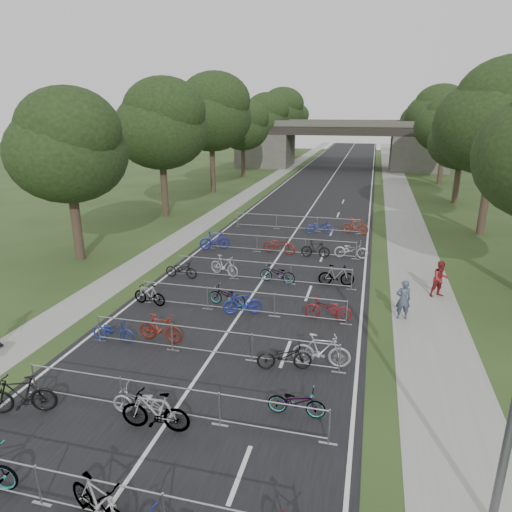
{
  "coord_description": "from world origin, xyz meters",
  "views": [
    {
      "loc": [
        5.22,
        -6.7,
        8.6
      ],
      "look_at": [
        -0.53,
        15.84,
        1.1
      ],
      "focal_mm": 32.0,
      "sensor_mm": 36.0,
      "label": 1
    }
  ],
  "objects": [
    {
      "name": "barrier_row_4",
      "position": [
        0.0,
        15.0,
        0.55
      ],
      "size": [
        9.7,
        0.08,
        1.1
      ],
      "color": "#9D9FA4",
      "rests_on": "ground"
    },
    {
      "name": "bike_19",
      "position": [
        3.81,
        15.38,
        0.55
      ],
      "size": [
        1.88,
        0.78,
        1.09
      ],
      "primitive_type": "imported",
      "rotation": [
        0.0,
        0.0,
        1.72
      ],
      "color": "#9D9FA4",
      "rests_on": "ground"
    },
    {
      "name": "bike_22",
      "position": [
        2.19,
        19.8,
        0.52
      ],
      "size": [
        1.76,
        0.58,
        1.04
      ],
      "primitive_type": "imported",
      "rotation": [
        0.0,
        0.0,
        1.62
      ],
      "color": "black",
      "rests_on": "ground"
    },
    {
      "name": "bike_10",
      "position": [
        2.74,
        6.99,
        0.5
      ],
      "size": [
        2.02,
        1.16,
        1.0
      ],
      "primitive_type": "imported",
      "rotation": [
        0.0,
        0.0,
        1.85
      ],
      "color": "black",
      "rests_on": "ground"
    },
    {
      "name": "tree_right_6",
      "position": [
        13.11,
        87.93,
        6.92
      ],
      "size": [
        7.17,
        7.17,
        10.93
      ],
      "color": "#33261C",
      "rests_on": "ground"
    },
    {
      "name": "road",
      "position": [
        0.0,
        50.0,
        0.01
      ],
      "size": [
        11.0,
        140.0,
        0.01
      ],
      "primitive_type": "cube",
      "color": "black",
      "rests_on": "ground"
    },
    {
      "name": "barrier_row_5",
      "position": [
        0.0,
        20.0,
        0.55
      ],
      "size": [
        9.7,
        0.08,
        1.1
      ],
      "color": "#9D9FA4",
      "rests_on": "ground"
    },
    {
      "name": "overpass_bridge",
      "position": [
        0.0,
        65.0,
        3.53
      ],
      "size": [
        31.0,
        8.0,
        7.05
      ],
      "color": "#494841",
      "rests_on": "ground"
    },
    {
      "name": "bike_14",
      "position": [
        0.11,
        10.94,
        0.52
      ],
      "size": [
        1.8,
        1.02,
        1.04
      ],
      "primitive_type": "imported",
      "rotation": [
        0.0,
        0.0,
        5.04
      ],
      "color": "#1B2B99",
      "rests_on": "ground"
    },
    {
      "name": "pedestrian_b",
      "position": [
        8.72,
        15.16,
        0.89
      ],
      "size": [
        1.07,
        0.98,
        1.78
      ],
      "primitive_type": "imported",
      "rotation": [
        0.0,
        0.0,
        0.44
      ],
      "color": "maroon",
      "rests_on": "ground"
    },
    {
      "name": "bike_20",
      "position": [
        -4.3,
        19.89,
        0.58
      ],
      "size": [
        2.0,
        1.27,
        1.17
      ],
      "primitive_type": "imported",
      "rotation": [
        0.0,
        0.0,
        1.98
      ],
      "color": "navy",
      "rests_on": "ground"
    },
    {
      "name": "tree_right_1",
      "position": [
        13.11,
        27.93,
        7.9
      ],
      "size": [
        8.18,
        8.18,
        12.47
      ],
      "color": "#33261C",
      "rests_on": "ground"
    },
    {
      "name": "bike_1",
      "position": [
        0.06,
        -0.1,
        0.58
      ],
      "size": [
        1.99,
        1.17,
        1.15
      ],
      "primitive_type": "imported",
      "rotation": [
        0.0,
        0.0,
        1.22
      ],
      "color": "#9D9FA4",
      "rests_on": "ground"
    },
    {
      "name": "bike_18",
      "position": [
        0.82,
        15.04,
        0.49
      ],
      "size": [
        1.94,
        0.88,
        0.99
      ],
      "primitive_type": "imported",
      "rotation": [
        0.0,
        0.0,
        4.59
      ],
      "color": "#9D9FA4",
      "rests_on": "ground"
    },
    {
      "name": "bike_23",
      "position": [
        4.3,
        20.18,
        0.53
      ],
      "size": [
        2.03,
        0.77,
        1.05
      ],
      "primitive_type": "imported",
      "rotation": [
        0.0,
        0.0,
        1.61
      ],
      "color": "#ADAFB5",
      "rests_on": "ground"
    },
    {
      "name": "bike_17",
      "position": [
        -2.18,
        15.36,
        0.56
      ],
      "size": [
        1.93,
        1.17,
        1.12
      ],
      "primitive_type": "imported",
      "rotation": [
        0.0,
        0.0,
        1.2
      ],
      "color": "#ADABB3",
      "rests_on": "ground"
    },
    {
      "name": "bike_7",
      "position": [
        3.56,
        4.6,
        0.45
      ],
      "size": [
        1.72,
        0.63,
        0.9
      ],
      "primitive_type": "imported",
      "rotation": [
        0.0,
        0.0,
        1.59
      ],
      "color": "#9D9FA4",
      "rests_on": "ground"
    },
    {
      "name": "tree_right_3",
      "position": [
        13.11,
        51.93,
        6.92
      ],
      "size": [
        7.17,
        7.17,
        10.93
      ],
      "color": "#33261C",
      "rests_on": "ground"
    },
    {
      "name": "barrier_row_2",
      "position": [
        0.0,
        7.2,
        0.55
      ],
      "size": [
        9.7,
        0.08,
        1.1
      ],
      "color": "#9D9FA4",
      "rests_on": "ground"
    },
    {
      "name": "bike_6",
      "position": [
        -0.14,
        3.0,
        0.6
      ],
      "size": [
        2.04,
        0.69,
        1.21
      ],
      "primitive_type": "imported",
      "rotation": [
        0.0,
        0.0,
        4.78
      ],
      "color": "#9D9FA4",
      "rests_on": "ground"
    },
    {
      "name": "lane_markings",
      "position": [
        0.0,
        50.0,
        0.0
      ],
      "size": [
        0.12,
        140.0,
        0.0
      ],
      "primitive_type": "cube",
      "color": "silver",
      "rests_on": "ground"
    },
    {
      "name": "tree_left_1",
      "position": [
        -11.39,
        27.93,
        7.3
      ],
      "size": [
        7.56,
        7.56,
        11.53
      ],
      "color": "#33261C",
      "rests_on": "ground"
    },
    {
      "name": "bike_13",
      "position": [
        -0.82,
        11.63,
        0.47
      ],
      "size": [
        1.85,
        0.85,
        0.94
      ],
      "primitive_type": "imported",
      "rotation": [
        0.0,
        0.0,
        4.58
      ],
      "color": "#9D9FA4",
      "rests_on": "ground"
    },
    {
      "name": "bike_21",
      "position": [
        -0.08,
        20.01,
        0.56
      ],
      "size": [
        2.22,
        1.13,
        1.11
      ],
      "primitive_type": "imported",
      "rotation": [
        0.0,
        0.0,
        1.38
      ],
      "color": "maroon",
      "rests_on": "ground"
    },
    {
      "name": "barrier_row_0",
      "position": [
        0.0,
        0.0,
        0.55
      ],
      "size": [
        9.7,
        0.08,
        1.1
      ],
      "color": "#9D9FA4",
      "rests_on": "ground"
    },
    {
      "name": "bike_11",
      "position": [
        3.96,
        7.48,
        0.61
      ],
      "size": [
        2.07,
        0.71,
        1.23
      ],
      "primitive_type": "imported",
      "rotation": [
        0.0,
        0.0,
        1.64
      ],
      "color": "#A8A9B0",
      "rests_on": "ground"
    },
    {
      "name": "bike_15",
      "position": [
        3.81,
        11.24,
        0.52
      ],
      "size": [
        2.0,
        0.71,
        1.05
      ],
      "primitive_type": "imported",
      "rotation": [
        0.0,
        0.0,
        4.71
      ],
      "color": "maroon",
      "rests_on": "ground"
    },
    {
      "name": "tree_left_6",
      "position": [
        -11.39,
        87.93,
        6.49
      ],
      "size": [
        6.72,
        6.72,
        10.25
      ],
      "color": "#33261C",
      "rests_on": "ground"
    },
    {
      "name": "bike_26",
      "position": [
        1.76,
        25.39,
        0.52
      ],
      "size": [
        2.09,
        1.13,
        1.04
      ],
      "primitive_type": "imported",
      "rotation": [
        0.0,
        0.0,
        1.8
      ],
      "color": "#1B2D97",
      "rests_on": "ground"
    },
    {
      "name": "barrier_row_6",
      "position": [
        0.0,
        26.0,
        0.55
      ],
      "size": [
        9.7,
        0.08,
        1.1
      ],
      "color": "#9D9FA4",
      "rests_on": "ground"
    },
    {
      "name": "tree_right_2",
      "position": [
        13.11,
        39.93,
        5.95
      ],
      "size": [
        6.16,
        6.16,
        9.39
      ],
      "color": "#33261C",
      "rests_on": "ground"
    },
    {
      "name": "tree_left_3",
      "position": [
        -11.39,
        51.93,
        6.49
      ],
      "size": [
        6.72,
        6.72,
        10.25
      ],
      "color": "#33261C",
      "rests_on": "ground"
    },
    {
      "name": "bike_5",
      "position": [
        -0.84,
        3.47,
        0.47
      ],
      "size": [
        1.81,
        0.74,
        0.93
      ],
      "primitive_type": "imported",
      "rotation": [
        0.0,
        0.0,
        4.78
      ],
      "color": "#A09FA6",
      "rests_on": "ground"
    },
    {
      "name": "bike_4",
      "position": [
        -4.3,
        2.72,
        0.61
      ],
      "size": [
        2.09,
        1.21,
        1.21
      ],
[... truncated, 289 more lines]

